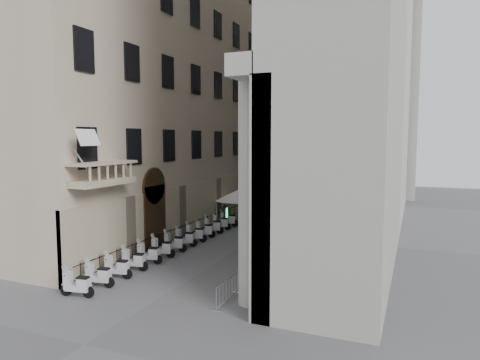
% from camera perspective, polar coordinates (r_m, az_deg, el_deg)
% --- Properties ---
extents(ground, '(120.00, 120.00, 0.00)m').
position_cam_1_polar(ground, '(17.68, -20.06, -19.93)').
color(ground, '#515053').
rests_on(ground, ground).
extents(left_building, '(5.00, 36.00, 34.00)m').
position_cam_1_polar(left_building, '(39.53, -6.53, 19.46)').
color(left_building, beige).
rests_on(left_building, ground).
extents(far_building, '(22.00, 10.00, 30.00)m').
position_cam_1_polar(far_building, '(61.10, 12.22, 12.53)').
color(far_building, '#B6B3AC').
rests_on(far_building, ground).
extents(iron_fence, '(0.30, 28.00, 1.40)m').
position_cam_1_polar(iron_fence, '(34.18, -4.74, -7.11)').
color(iron_fence, black).
rests_on(iron_fence, ground).
extents(blue_awning, '(1.60, 3.00, 3.00)m').
position_cam_1_polar(blue_awning, '(38.99, 11.99, -5.63)').
color(blue_awning, navy).
rests_on(blue_awning, ground).
extents(flag, '(1.00, 1.40, 8.20)m').
position_cam_1_polar(flag, '(23.62, -19.01, -13.27)').
color(flag, '#9E0C11').
rests_on(flag, ground).
extents(scooter_0, '(1.47, 0.77, 1.50)m').
position_cam_1_polar(scooter_0, '(22.43, -20.80, -14.36)').
color(scooter_0, silver).
rests_on(scooter_0, ground).
extents(scooter_1, '(1.47, 0.77, 1.50)m').
position_cam_1_polar(scooter_1, '(23.45, -18.29, -13.39)').
color(scooter_1, silver).
rests_on(scooter_1, ground).
extents(scooter_2, '(1.47, 0.77, 1.50)m').
position_cam_1_polar(scooter_2, '(24.51, -16.00, -12.48)').
color(scooter_2, silver).
rests_on(scooter_2, ground).
extents(scooter_3, '(1.47, 0.77, 1.50)m').
position_cam_1_polar(scooter_3, '(25.61, -13.93, -11.63)').
color(scooter_3, silver).
rests_on(scooter_3, ground).
extents(scooter_4, '(1.47, 0.77, 1.50)m').
position_cam_1_polar(scooter_4, '(26.75, -12.04, -10.84)').
color(scooter_4, silver).
rests_on(scooter_4, ground).
extents(scooter_5, '(1.47, 0.77, 1.50)m').
position_cam_1_polar(scooter_5, '(27.92, -10.31, -10.10)').
color(scooter_5, silver).
rests_on(scooter_5, ground).
extents(scooter_6, '(1.47, 0.77, 1.50)m').
position_cam_1_polar(scooter_6, '(29.12, -8.73, -9.42)').
color(scooter_6, silver).
rests_on(scooter_6, ground).
extents(scooter_7, '(1.47, 0.77, 1.50)m').
position_cam_1_polar(scooter_7, '(30.34, -7.28, -8.78)').
color(scooter_7, silver).
rests_on(scooter_7, ground).
extents(scooter_8, '(1.47, 0.77, 1.50)m').
position_cam_1_polar(scooter_8, '(31.58, -5.95, -8.19)').
color(scooter_8, silver).
rests_on(scooter_8, ground).
extents(scooter_9, '(1.47, 0.77, 1.50)m').
position_cam_1_polar(scooter_9, '(32.84, -4.73, -7.64)').
color(scooter_9, silver).
rests_on(scooter_9, ground).
extents(scooter_10, '(1.47, 0.77, 1.50)m').
position_cam_1_polar(scooter_10, '(34.11, -3.60, -7.13)').
color(scooter_10, silver).
rests_on(scooter_10, ground).
extents(scooter_11, '(1.47, 0.77, 1.50)m').
position_cam_1_polar(scooter_11, '(35.40, -2.55, -6.65)').
color(scooter_11, silver).
rests_on(scooter_11, ground).
extents(scooter_12, '(1.47, 0.77, 1.50)m').
position_cam_1_polar(scooter_12, '(36.71, -1.58, -6.20)').
color(scooter_12, silver).
rests_on(scooter_12, ground).
extents(barrier_0, '(0.60, 2.40, 1.10)m').
position_cam_1_polar(barrier_0, '(20.45, -1.65, -15.97)').
color(barrier_0, '#A1A4A8').
rests_on(barrier_0, ground).
extents(barrier_1, '(0.60, 2.40, 1.10)m').
position_cam_1_polar(barrier_1, '(22.61, 1.01, -13.82)').
color(barrier_1, '#A1A4A8').
rests_on(barrier_1, ground).
extents(barrier_2, '(0.60, 2.40, 1.10)m').
position_cam_1_polar(barrier_2, '(24.83, 3.17, -12.03)').
color(barrier_2, '#A1A4A8').
rests_on(barrier_2, ground).
extents(barrier_3, '(0.60, 2.40, 1.10)m').
position_cam_1_polar(barrier_3, '(27.10, 4.94, -10.52)').
color(barrier_3, '#A1A4A8').
rests_on(barrier_3, ground).
extents(barrier_4, '(0.60, 2.40, 1.10)m').
position_cam_1_polar(barrier_4, '(29.41, 6.43, -9.23)').
color(barrier_4, '#A1A4A8').
rests_on(barrier_4, ground).
extents(barrier_5, '(0.60, 2.40, 1.10)m').
position_cam_1_polar(barrier_5, '(31.75, 7.69, -8.14)').
color(barrier_5, '#A1A4A8').
rests_on(barrier_5, ground).
extents(barrier_6, '(0.60, 2.40, 1.10)m').
position_cam_1_polar(barrier_6, '(34.11, 8.77, -7.18)').
color(barrier_6, '#A1A4A8').
rests_on(barrier_6, ground).
extents(barrier_7, '(0.60, 2.40, 1.10)m').
position_cam_1_polar(barrier_7, '(36.49, 9.70, -6.36)').
color(barrier_7, '#A1A4A8').
rests_on(barrier_7, ground).
extents(security_tent, '(3.66, 3.66, 2.97)m').
position_cam_1_polar(security_tent, '(37.69, -0.52, -2.06)').
color(security_tent, silver).
rests_on(security_tent, ground).
extents(street_lamp, '(2.95, 0.79, 9.17)m').
position_cam_1_polar(street_lamp, '(38.75, 2.21, 2.67)').
color(street_lamp, '#96999F').
rests_on(street_lamp, ground).
extents(info_kiosk, '(0.41, 0.85, 1.73)m').
position_cam_1_polar(info_kiosk, '(36.86, -1.96, -4.77)').
color(info_kiosk, black).
rests_on(info_kiosk, ground).
extents(pedestrian_a, '(0.68, 0.57, 1.60)m').
position_cam_1_polar(pedestrian_a, '(34.55, 4.64, -5.62)').
color(pedestrian_a, black).
rests_on(pedestrian_a, ground).
extents(pedestrian_b, '(0.94, 0.86, 1.56)m').
position_cam_1_polar(pedestrian_b, '(41.45, 11.07, -3.84)').
color(pedestrian_b, black).
rests_on(pedestrian_b, ground).
extents(pedestrian_c, '(1.18, 1.13, 2.03)m').
position_cam_1_polar(pedestrian_c, '(40.40, 4.66, -3.66)').
color(pedestrian_c, black).
rests_on(pedestrian_c, ground).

